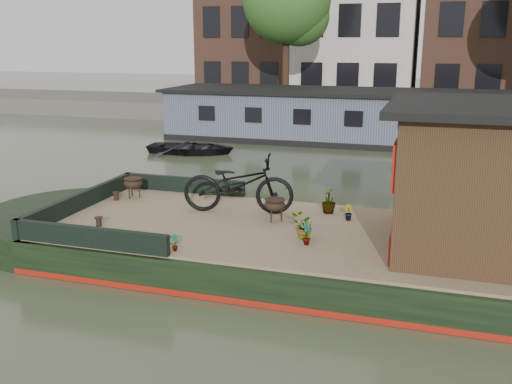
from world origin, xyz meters
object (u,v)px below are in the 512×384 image
(potted_plant_a, at_px, (306,234))
(brazier_rear, at_px, (133,188))
(brazier_front, at_px, (275,210))
(cabin, at_px, (512,178))
(dinghy, at_px, (191,144))
(bicycle, at_px, (238,184))

(potted_plant_a, height_order, brazier_rear, brazier_rear)
(potted_plant_a, bearing_deg, brazier_front, 127.79)
(cabin, distance_m, potted_plant_a, 3.43)
(cabin, height_order, dinghy, cabin)
(bicycle, xyz_separation_m, dinghy, (-4.91, 8.78, -0.90))
(cabin, xyz_separation_m, dinghy, (-9.84, 9.55, -1.54))
(brazier_front, xyz_separation_m, dinghy, (-5.78, 9.15, -0.53))
(potted_plant_a, relative_size, brazier_front, 0.88)
(cabin, height_order, potted_plant_a, cabin)
(cabin, relative_size, brazier_rear, 8.84)
(cabin, height_order, brazier_rear, cabin)
(bicycle, bearing_deg, brazier_rear, 72.08)
(brazier_rear, bearing_deg, bicycle, -7.78)
(bicycle, distance_m, dinghy, 10.10)
(potted_plant_a, bearing_deg, brazier_rear, 156.91)
(dinghy, bearing_deg, brazier_rear, -169.78)
(bicycle, distance_m, brazier_rear, 2.64)
(brazier_rear, bearing_deg, dinghy, 105.39)
(potted_plant_a, bearing_deg, bicycle, 139.41)
(cabin, distance_m, bicycle, 5.03)
(cabin, bearing_deg, bicycle, 171.15)
(potted_plant_a, xyz_separation_m, dinghy, (-6.65, 10.28, -0.51))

